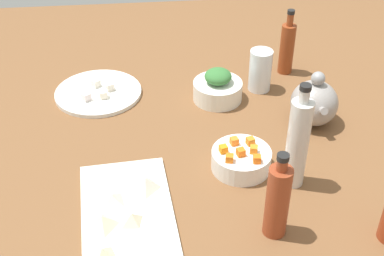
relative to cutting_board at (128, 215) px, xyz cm
name	(u,v)px	position (x,y,z in cm)	size (l,w,h in cm)	color
tabletop	(192,148)	(-24.85, 16.82, -2.00)	(190.00, 190.00, 3.00)	brown
cutting_board	(128,215)	(0.00, 0.00, 0.00)	(35.64, 20.16, 1.00)	silver
plate_tofu	(98,93)	(-51.55, -8.46, 0.10)	(25.54, 25.54, 1.20)	white
bowl_greens	(218,91)	(-45.47, 26.42, 2.32)	(14.27, 14.27, 5.64)	white
bowl_carrots	(241,160)	(-13.91, 27.76, 2.00)	(14.57, 14.57, 5.00)	white
teapot	(314,102)	(-31.39, 50.68, 5.81)	(15.08, 12.72, 15.60)	gray
bottle_0	(278,200)	(7.63, 31.11, 8.60)	(4.98, 4.98, 21.01)	#913A1F
bottle_1	(287,47)	(-59.30, 49.91, 8.11)	(4.47, 4.47, 20.86)	brown
bottle_3	(298,142)	(-7.53, 39.03, 11.35)	(5.12, 5.12, 26.97)	silver
drinking_glass_0	(260,70)	(-49.96, 39.73, 5.84)	(6.71, 6.71, 12.68)	white
carrot_cube_0	(257,159)	(-9.74, 30.60, 5.40)	(1.80, 1.80, 1.80)	orange
carrot_cube_1	(234,141)	(-17.10, 26.42, 5.40)	(1.80, 1.80, 1.80)	orange
carrot_cube_2	(254,149)	(-13.36, 30.56, 5.40)	(1.80, 1.80, 1.80)	orange
carrot_cube_3	(223,149)	(-14.27, 23.30, 5.40)	(1.80, 1.80, 1.80)	orange
carrot_cube_4	(230,158)	(-10.68, 24.23, 5.40)	(1.80, 1.80, 1.80)	orange
carrot_cube_5	(250,141)	(-16.69, 30.36, 5.40)	(1.80, 1.80, 1.80)	orange
carrot_cube_6	(241,152)	(-12.63, 27.25, 5.40)	(1.80, 1.80, 1.80)	orange
chopped_greens_mound	(218,76)	(-45.47, 26.42, 7.19)	(8.03, 7.82, 4.10)	#357135
tofu_cube_0	(103,95)	(-47.60, -6.68, 1.80)	(2.20, 2.20, 2.20)	white
tofu_cube_1	(96,83)	(-54.30, -9.17, 1.80)	(2.20, 2.20, 2.20)	white
tofu_cube_2	(110,87)	(-51.78, -4.97, 1.80)	(2.20, 2.20, 2.20)	silver
tofu_cube_3	(86,97)	(-46.93, -11.62, 1.80)	(2.20, 2.20, 2.20)	white
dumpling_0	(103,254)	(12.45, -4.85, 2.04)	(5.39, 4.86, 3.09)	beige
dumpling_1	(112,198)	(-3.76, -3.39, 1.72)	(5.36, 4.70, 2.44)	beige
dumpling_2	(102,221)	(3.17, -5.26, 1.87)	(5.33, 5.28, 2.74)	beige
dumpling_3	(146,183)	(-7.90, 4.29, 1.89)	(5.79, 5.22, 2.79)	beige
dumpling_4	(132,218)	(2.97, 0.97, 1.81)	(4.21, 3.65, 2.61)	beige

